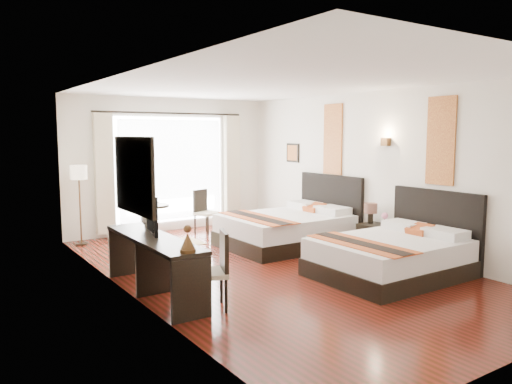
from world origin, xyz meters
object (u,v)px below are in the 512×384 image
bed_far (289,228)px  desk_chair (210,285)px  nightstand (376,239)px  console_desk (154,266)px  window_chair (206,220)px  bed_near (394,255)px  floor_lamp (79,178)px  television (143,213)px  fruit_bowl (152,203)px  vase (385,224)px  side_table (154,222)px  table_lamp (371,210)px

bed_far → desk_chair: 3.55m
nightstand → desk_chair: desk_chair is taller
bed_far → console_desk: 3.43m
nightstand → window_chair: size_ratio=0.59×
bed_far → window_chair: size_ratio=2.47×
desk_chair → bed_near: bearing=-164.1°
console_desk → floor_lamp: 3.60m
television → fruit_bowl: bearing=-11.0°
vase → side_table: 4.42m
bed_near → fruit_bowl: bearing=113.3°
bed_near → television: (-3.21, 1.49, 0.70)m
bed_far → television: 3.36m
bed_far → floor_lamp: 3.98m
bed_far → fruit_bowl: (-1.85, 2.01, 0.37)m
vase → bed_near: bearing=-131.5°
table_lamp → floor_lamp: (-4.03, 3.41, 0.50)m
vase → side_table: (-2.64, 3.53, -0.23)m
console_desk → side_table: (1.35, 3.27, -0.04)m
table_lamp → vase: bearing=-94.6°
bed_near → desk_chair: size_ratio=2.30×
vase → television: television is taller
console_desk → desk_chair: 0.94m
table_lamp → console_desk: bearing=-178.8°
fruit_bowl → console_desk: bearing=-112.0°
console_desk → desk_chair: desk_chair is taller
table_lamp → television: television is taller
bed_near → nightstand: (0.77, 1.06, -0.05)m
bed_far → fruit_bowl: 2.75m
console_desk → bed_far: bearing=22.1°
console_desk → table_lamp: bearing=1.2°
bed_far → fruit_bowl: bed_far is taller
vase → floor_lamp: size_ratio=0.08×
bed_near → console_desk: bed_near is taller
bed_near → side_table: bed_near is taller
console_desk → fruit_bowl: size_ratio=9.63×
nightstand → side_table: side_table is taller
desk_chair → window_chair: 4.51m
floor_lamp → fruit_bowl: bearing=-8.5°
bed_near → television: television is taller
nightstand → desk_chair: bearing=-167.7°
side_table → window_chair: bearing=-7.0°
vase → television: (-3.97, 0.63, 0.45)m
console_desk → window_chair: bearing=52.1°
bed_near → table_lamp: 1.51m
vase → fruit_bowl: (-2.66, 3.56, 0.14)m
table_lamp → floor_lamp: bearing=139.7°
console_desk → fruit_bowl: 3.57m
bed_near → window_chair: (-0.80, 4.26, -0.03)m
desk_chair → table_lamp: bearing=-144.5°
television → floor_lamp: 3.14m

